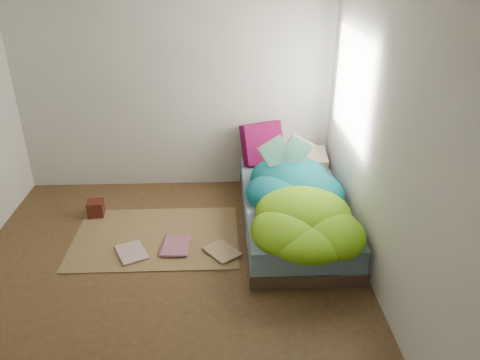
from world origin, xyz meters
The scene contains 12 objects.
ground centered at (0.00, 0.00, 0.00)m, with size 3.50×3.50×0.00m, color #462F1B.
room_walls centered at (0.01, 0.01, 1.63)m, with size 3.54×3.54×2.62m.
bed centered at (1.22, 0.72, 0.17)m, with size 1.00×2.00×0.34m.
duvet centered at (1.22, 0.50, 0.51)m, with size 0.96×1.84×0.34m, color #07626B, non-canonical shape.
rug centered at (-0.15, 0.55, 0.01)m, with size 1.60×1.10×0.01m, color brown.
pillow_floral centered at (1.41, 1.51, 0.41)m, with size 0.58×0.36×0.13m, color #EEE7CE.
pillow_magenta centered at (0.97, 1.58, 0.57)m, with size 0.46×0.14×0.46m, color #470425.
open_book centered at (1.16, 0.95, 0.82)m, with size 0.45×0.10×0.27m, color green, non-canonical shape.
wooden_box centered at (-0.83, 1.00, 0.09)m, with size 0.16×0.16×0.16m, color #3C0F0D.
floor_book_a centered at (-0.45, 0.22, 0.02)m, with size 0.24×0.33×0.03m, color beige.
floor_book_b centered at (-0.07, 0.37, 0.03)m, with size 0.26×0.35×0.03m, color #C67287.
floor_book_c centered at (0.40, 0.18, 0.02)m, with size 0.23×0.32×0.02m, color tan.
Camera 1 is at (0.52, -3.35, 2.55)m, focal length 35.00 mm.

